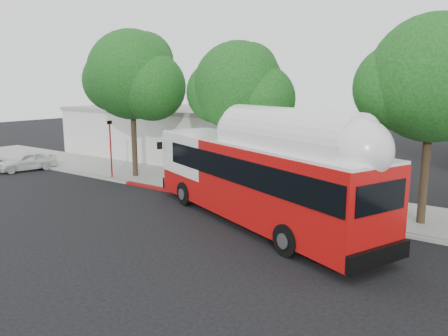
{
  "coord_description": "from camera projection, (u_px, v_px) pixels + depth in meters",
  "views": [
    {
      "loc": [
        12.74,
        -14.54,
        6.25
      ],
      "look_at": [
        0.18,
        3.0,
        2.09
      ],
      "focal_mm": 35.0,
      "sensor_mm": 36.0,
      "label": 1
    }
  ],
  "objects": [
    {
      "name": "red_curb_segment",
      "position": [
        188.0,
        194.0,
        24.89
      ],
      "size": [
        10.0,
        0.32,
        0.16
      ],
      "primitive_type": "cube",
      "color": "maroon",
      "rests_on": "ground"
    },
    {
      "name": "street_tree_left",
      "position": [
        138.0,
        78.0,
        28.14
      ],
      "size": [
        6.67,
        5.8,
        9.74
      ],
      "color": "#2D2116",
      "rests_on": "ground"
    },
    {
      "name": "street_tree_mid",
      "position": [
        245.0,
        90.0,
        24.14
      ],
      "size": [
        5.75,
        5.0,
        8.62
      ],
      "color": "#2D2116",
      "rests_on": "ground"
    },
    {
      "name": "curb_strip",
      "position": [
        231.0,
        202.0,
        23.18
      ],
      "size": [
        60.0,
        0.3,
        0.15
      ],
      "primitive_type": "cube",
      "color": "gray",
      "rests_on": "ground"
    },
    {
      "name": "signal_pole",
      "position": [
        111.0,
        150.0,
        28.73
      ],
      "size": [
        0.11,
        0.37,
        3.91
      ],
      "color": "#A91612",
      "rests_on": "ground"
    },
    {
      "name": "sidewalk",
      "position": [
        257.0,
        192.0,
        25.25
      ],
      "size": [
        60.0,
        5.0,
        0.15
      ],
      "primitive_type": "cube",
      "color": "gray",
      "rests_on": "ground"
    },
    {
      "name": "ground",
      "position": [
        183.0,
        222.0,
        20.08
      ],
      "size": [
        120.0,
        120.0,
        0.0
      ],
      "primitive_type": "plane",
      "color": "black",
      "rests_on": "ground"
    },
    {
      "name": "street_tree_right",
      "position": [
        444.0,
        84.0,
        18.18
      ],
      "size": [
        6.21,
        5.4,
        9.18
      ],
      "color": "#2D2116",
      "rests_on": "ground"
    },
    {
      "name": "low_commercial_bldg",
      "position": [
        167.0,
        131.0,
        38.85
      ],
      "size": [
        16.2,
        10.2,
        4.25
      ],
      "color": "silver",
      "rests_on": "ground"
    },
    {
      "name": "parked_car",
      "position": [
        27.0,
        161.0,
        32.03
      ],
      "size": [
        4.33,
        2.64,
        1.38
      ],
      "primitive_type": "imported",
      "rotation": [
        0.0,
        0.0,
        -0.27
      ],
      "color": "silver",
      "rests_on": "ground"
    },
    {
      "name": "transit_bus",
      "position": [
        257.0,
        180.0,
        19.53
      ],
      "size": [
        14.35,
        7.78,
        4.28
      ],
      "rotation": [
        0.0,
        0.0,
        -0.39
      ],
      "color": "#BA0E0C",
      "rests_on": "ground"
    }
  ]
}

